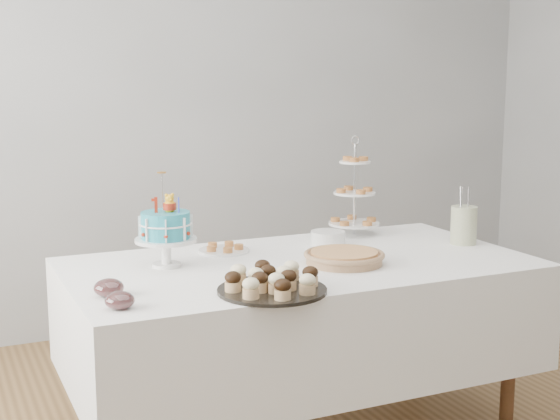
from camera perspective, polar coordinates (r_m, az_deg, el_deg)
name	(u,v)px	position (r m, az deg, el deg)	size (l,w,h in m)	color
walls	(336,127)	(2.91, 4.11, 6.10)	(5.04, 4.04, 2.70)	gray
table	(300,314)	(3.33, 1.44, -7.59)	(1.92, 1.02, 0.77)	white
birthday_cake	(166,241)	(3.19, -8.33, -2.28)	(0.25, 0.25, 0.39)	white
cupcake_tray	(272,280)	(2.80, -0.59, -5.15)	(0.40, 0.40, 0.09)	black
pie	(344,257)	(3.23, 4.72, -3.42)	(0.34, 0.34, 0.05)	tan
tiered_stand	(354,194)	(3.80, 5.47, 1.21)	(0.25, 0.25, 0.48)	silver
plate_stack	(328,238)	(3.59, 3.52, -2.04)	(0.16, 0.16, 0.06)	white
pastry_plate	(224,249)	(3.45, -4.12, -2.83)	(0.22, 0.22, 0.03)	white
jam_bowl_a	(120,301)	(2.66, -11.64, -6.51)	(0.10, 0.10, 0.06)	silver
jam_bowl_b	(109,288)	(2.82, -12.41, -5.59)	(0.11, 0.11, 0.06)	silver
utensil_pitcher	(464,224)	(3.68, 13.30, -0.97)	(0.13, 0.12, 0.27)	#EBE5CB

